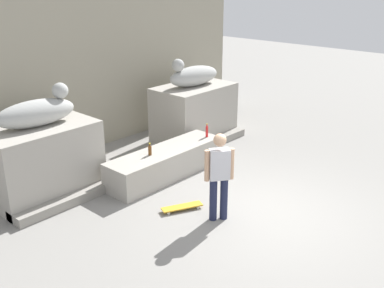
% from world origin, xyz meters
% --- Properties ---
extents(ground_plane, '(40.00, 40.00, 0.00)m').
position_xyz_m(ground_plane, '(0.00, 0.00, 0.00)').
color(ground_plane, gray).
extents(facade_wall, '(10.58, 0.60, 5.96)m').
position_xyz_m(facade_wall, '(0.00, 5.45, 2.98)').
color(facade_wall, gray).
rests_on(facade_wall, ground_plane).
extents(pedestal_left, '(2.15, 1.35, 1.47)m').
position_xyz_m(pedestal_left, '(-2.29, 3.73, 0.73)').
color(pedestal_left, '#A39E93').
rests_on(pedestal_left, ground_plane).
extents(pedestal_right, '(2.15, 1.35, 1.47)m').
position_xyz_m(pedestal_right, '(2.29, 3.73, 0.73)').
color(pedestal_right, '#A39E93').
rests_on(pedestal_right, ground_plane).
extents(statue_reclining_left, '(1.65, 0.71, 0.78)m').
position_xyz_m(statue_reclining_left, '(-2.26, 3.72, 1.75)').
color(statue_reclining_left, '#A8A9A6').
rests_on(statue_reclining_left, pedestal_left).
extents(statue_reclining_right, '(1.65, 0.71, 0.78)m').
position_xyz_m(statue_reclining_right, '(2.26, 3.73, 1.75)').
color(statue_reclining_right, '#A8A9A6').
rests_on(statue_reclining_right, pedestal_right).
extents(ledge_block, '(2.96, 0.81, 0.63)m').
position_xyz_m(ledge_block, '(0.00, 2.51, 0.31)').
color(ledge_block, '#A39E93').
rests_on(ledge_block, ground_plane).
extents(skater, '(0.45, 0.38, 1.67)m').
position_xyz_m(skater, '(-0.71, 0.43, 0.92)').
color(skater, '#1E233F').
rests_on(skater, ground_plane).
extents(skateboard, '(0.81, 0.53, 0.08)m').
position_xyz_m(skateboard, '(-0.91, 1.16, 0.06)').
color(skateboard, gold).
rests_on(skateboard, ground_plane).
extents(bottle_brown, '(0.08, 0.08, 0.27)m').
position_xyz_m(bottle_brown, '(-0.45, 2.52, 0.74)').
color(bottle_brown, '#593314').
rests_on(bottle_brown, ledge_block).
extents(bottle_red, '(0.06, 0.06, 0.33)m').
position_xyz_m(bottle_red, '(1.24, 2.37, 0.77)').
color(bottle_red, red).
rests_on(bottle_red, ledge_block).
extents(stair_step, '(6.73, 0.50, 0.19)m').
position_xyz_m(stair_step, '(0.00, 3.03, 0.09)').
color(stair_step, gray).
rests_on(stair_step, ground_plane).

